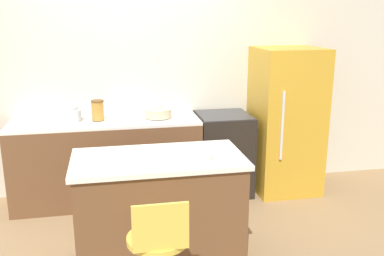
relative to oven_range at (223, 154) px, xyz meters
The scene contains 10 objects.
ground_plane 1.16m from the oven_range, 162.34° to the right, with size 14.00×14.00×0.00m, color #8E704C.
wall_back 1.36m from the oven_range, 161.68° to the left, with size 8.00×0.06×2.60m.
back_counter 1.32m from the oven_range, behind, with size 2.02×0.61×0.93m.
kitchen_island 1.59m from the oven_range, 124.64° to the right, with size 1.38×0.72×0.92m.
oven_range is the anchor object (origin of this frame).
refrigerator 0.82m from the oven_range, ahead, with size 0.72×0.73×1.67m.
kettle 1.73m from the oven_range, behind, with size 0.16×0.16×0.19m.
mixing_bowl 0.91m from the oven_range, behind, with size 0.29×0.29×0.09m.
canister_jar 1.51m from the oven_range, behind, with size 0.14×0.14×0.21m.
fruit_bowl 1.64m from the oven_range, 113.63° to the right, with size 0.28×0.28×0.06m.
Camera 1 is at (-0.25, -4.22, 2.04)m, focal length 40.00 mm.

